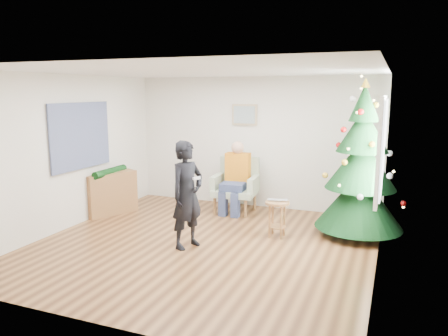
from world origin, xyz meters
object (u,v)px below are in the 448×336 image
at_px(christmas_tree, 361,166).
at_px(standing_man, 187,195).
at_px(console, 111,193).
at_px(armchair, 236,192).
at_px(stool, 277,219).

distance_m(christmas_tree, standing_man, 2.80).
bearing_deg(standing_man, console, 84.04).
distance_m(christmas_tree, armchair, 2.52).
relative_size(christmas_tree, stool, 4.32).
distance_m(armchair, standing_man, 2.14).
relative_size(christmas_tree, standing_man, 1.57).
bearing_deg(stool, standing_man, -140.42).
relative_size(stool, standing_man, 0.36).
height_order(christmas_tree, console, christmas_tree).
relative_size(christmas_tree, console, 2.52).
height_order(christmas_tree, standing_man, christmas_tree).
bearing_deg(christmas_tree, stool, -154.03).
height_order(armchair, console, armchair).
bearing_deg(standing_man, stool, -30.08).
height_order(standing_man, console, standing_man).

